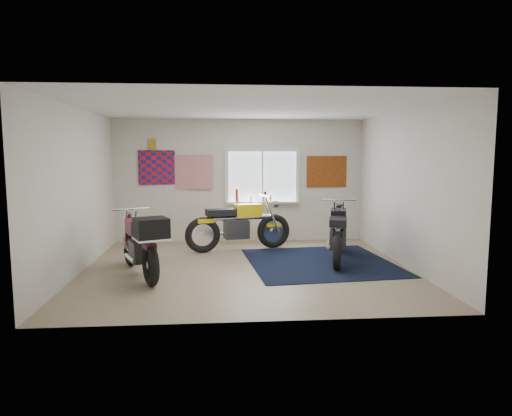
{
  "coord_description": "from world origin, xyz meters",
  "views": [
    {
      "loc": [
        -0.46,
        -7.61,
        1.95
      ],
      "look_at": [
        0.19,
        0.4,
        0.99
      ],
      "focal_mm": 32.0,
      "sensor_mm": 36.0,
      "label": 1
    }
  ],
  "objects": [
    {
      "name": "room_shell",
      "position": [
        0.0,
        0.0,
        1.64
      ],
      "size": [
        5.5,
        5.5,
        5.5
      ],
      "color": "white",
      "rests_on": "ground"
    },
    {
      "name": "triumph_poster",
      "position": [
        1.95,
        2.48,
        1.55
      ],
      "size": [
        0.9,
        0.03,
        0.7
      ],
      "primitive_type": "cube",
      "color": "#A54C14",
      "rests_on": "room_shell"
    },
    {
      "name": "yellow_triumph",
      "position": [
        -0.07,
        1.5,
        0.49
      ],
      "size": [
        2.18,
        0.79,
        1.11
      ],
      "rotation": [
        0.0,
        0.0,
        0.24
      ],
      "color": "black",
      "rests_on": "ground"
    },
    {
      "name": "ground",
      "position": [
        0.0,
        0.0,
        0.0
      ],
      "size": [
        5.5,
        5.5,
        0.0
      ],
      "primitive_type": "plane",
      "color": "#9E896B",
      "rests_on": "ground"
    },
    {
      "name": "black_chrome_bike",
      "position": [
        1.7,
        0.46,
        0.48
      ],
      "size": [
        0.81,
        2.08,
        1.09
      ],
      "rotation": [
        0.0,
        0.0,
        1.3
      ],
      "color": "black",
      "rests_on": "navy_rug"
    },
    {
      "name": "window_assembly",
      "position": [
        0.5,
        2.47,
        1.37
      ],
      "size": [
        1.66,
        0.17,
        1.26
      ],
      "color": "white",
      "rests_on": "room_shell"
    },
    {
      "name": "oil_bottles",
      "position": [
        0.24,
        2.4,
        1.01
      ],
      "size": [
        0.81,
        0.07,
        0.28
      ],
      "color": "maroon",
      "rests_on": "window_assembly"
    },
    {
      "name": "flag_display",
      "position": [
        -1.9,
        2.48,
        2.15
      ],
      "size": [
        1.6,
        0.1,
        1.17
      ],
      "color": "red",
      "rests_on": "room_shell"
    },
    {
      "name": "navy_rug",
      "position": [
        1.34,
        0.32,
        0.01
      ],
      "size": [
        2.72,
        2.82,
        0.01
      ],
      "primitive_type": "cube",
      "rotation": [
        0.0,
        0.0,
        0.09
      ],
      "color": "black",
      "rests_on": "ground"
    },
    {
      "name": "maroon_tourer",
      "position": [
        -1.69,
        -0.43,
        0.54
      ],
      "size": [
        1.09,
        1.99,
        1.04
      ],
      "rotation": [
        0.0,
        0.0,
        1.97
      ],
      "color": "black",
      "rests_on": "ground"
    }
  ]
}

